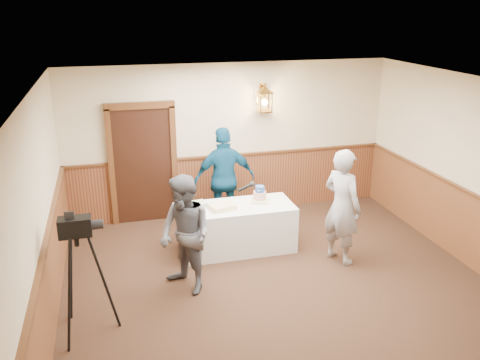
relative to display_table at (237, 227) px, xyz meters
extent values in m
plane|color=black|center=(0.28, -1.90, -0.38)|extent=(7.00, 7.00, 0.00)
cube|color=beige|center=(0.28, 1.60, 1.02)|extent=(6.00, 0.02, 2.80)
cube|color=beige|center=(-2.72, -1.90, 1.02)|extent=(0.02, 7.00, 2.80)
cube|color=white|center=(0.28, -1.90, 2.42)|extent=(6.00, 7.00, 0.02)
cube|color=#5B261A|center=(0.28, 1.58, 0.18)|extent=(5.98, 0.04, 1.10)
cube|color=#5B261A|center=(-2.70, -1.90, 0.18)|extent=(0.04, 6.98, 1.10)
cube|color=#522D16|center=(0.28, 1.56, 0.75)|extent=(5.98, 0.07, 0.04)
cube|color=black|center=(-1.32, 1.55, 0.68)|extent=(1.00, 0.06, 2.10)
cube|color=white|center=(0.00, 0.00, 0.00)|extent=(1.80, 0.80, 0.75)
cube|color=beige|center=(0.40, 0.07, 0.40)|extent=(0.33, 0.33, 0.05)
cylinder|color=red|center=(0.40, 0.07, 0.49)|extent=(0.21, 0.21, 0.12)
cylinder|color=#254F99|center=(0.40, 0.07, 0.60)|extent=(0.15, 0.15, 0.10)
cube|color=#F6D693|center=(-0.25, -0.07, 0.41)|extent=(0.43, 0.37, 0.08)
cube|color=#A1D999|center=(-0.61, 0.14, 0.41)|extent=(0.31, 0.26, 0.06)
imported|color=#53555D|center=(-0.98, -1.02, 0.45)|extent=(0.94, 1.01, 1.66)
cylinder|color=black|center=(-0.05, -0.64, 0.91)|extent=(0.23, 0.12, 0.09)
sphere|color=black|center=(0.07, -0.60, 0.94)|extent=(0.08, 0.08, 0.08)
imported|color=#95959B|center=(1.43, -0.77, 0.52)|extent=(0.67, 0.77, 1.79)
imported|color=navy|center=(0.00, 0.85, 0.54)|extent=(1.08, 0.47, 1.82)
cube|color=black|center=(-2.32, -1.66, 1.01)|extent=(0.37, 0.20, 0.22)
cylinder|color=black|center=(-2.08, -1.66, 1.01)|extent=(0.15, 0.11, 0.11)
camera|label=1|loc=(-1.85, -7.20, 3.40)|focal=38.00mm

